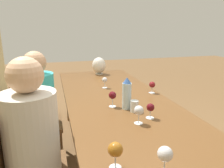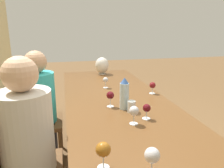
{
  "view_description": "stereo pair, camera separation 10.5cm",
  "coord_description": "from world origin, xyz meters",
  "px_view_note": "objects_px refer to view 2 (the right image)",
  "views": [
    {
      "loc": [
        -1.83,
        0.58,
        1.42
      ],
      "look_at": [
        0.27,
        0.0,
        0.83
      ],
      "focal_mm": 35.0,
      "sensor_mm": 36.0,
      "label": 1
    },
    {
      "loc": [
        -1.86,
        0.48,
        1.42
      ],
      "look_at": [
        0.27,
        0.0,
        0.83
      ],
      "focal_mm": 35.0,
      "sensor_mm": 36.0,
      "label": 2
    }
  ],
  "objects_px": {
    "water_tumbler": "(132,107)",
    "wine_glass_2": "(152,86)",
    "wine_glass_1": "(134,111)",
    "water_bottle": "(124,94)",
    "chair_far": "(33,118)",
    "wine_glass_3": "(147,109)",
    "vase": "(102,65)",
    "person_far": "(41,104)",
    "wine_glass_4": "(152,156)",
    "wine_glass_6": "(106,80)",
    "person_near": "(30,141)",
    "wine_glass_5": "(110,96)",
    "chair_near": "(19,164)",
    "wine_glass_0": "(103,150)"
  },
  "relations": [
    {
      "from": "water_tumbler",
      "to": "wine_glass_2",
      "type": "distance_m",
      "value": 0.57
    },
    {
      "from": "water_tumbler",
      "to": "wine_glass_1",
      "type": "relative_size",
      "value": 0.71
    },
    {
      "from": "water_bottle",
      "to": "chair_far",
      "type": "height_order",
      "value": "water_bottle"
    },
    {
      "from": "wine_glass_2",
      "to": "wine_glass_3",
      "type": "bearing_deg",
      "value": 153.45
    },
    {
      "from": "water_bottle",
      "to": "vase",
      "type": "xyz_separation_m",
      "value": [
        1.39,
        -0.06,
        -0.01
      ]
    },
    {
      "from": "water_tumbler",
      "to": "chair_far",
      "type": "distance_m",
      "value": 1.1
    },
    {
      "from": "water_tumbler",
      "to": "person_far",
      "type": "height_order",
      "value": "person_far"
    },
    {
      "from": "water_bottle",
      "to": "wine_glass_4",
      "type": "height_order",
      "value": "water_bottle"
    },
    {
      "from": "wine_glass_6",
      "to": "water_tumbler",
      "type": "bearing_deg",
      "value": -174.67
    },
    {
      "from": "water_bottle",
      "to": "person_near",
      "type": "relative_size",
      "value": 0.22
    },
    {
      "from": "wine_glass_5",
      "to": "chair_near",
      "type": "height_order",
      "value": "chair_near"
    },
    {
      "from": "vase",
      "to": "wine_glass_3",
      "type": "height_order",
      "value": "vase"
    },
    {
      "from": "wine_glass_3",
      "to": "chair_near",
      "type": "height_order",
      "value": "chair_near"
    },
    {
      "from": "water_bottle",
      "to": "wine_glass_1",
      "type": "relative_size",
      "value": 2.01
    },
    {
      "from": "wine_glass_2",
      "to": "chair_near",
      "type": "bearing_deg",
      "value": 116.61
    },
    {
      "from": "wine_glass_5",
      "to": "person_near",
      "type": "xyz_separation_m",
      "value": [
        -0.34,
        0.63,
        -0.17
      ]
    },
    {
      "from": "wine_glass_5",
      "to": "vase",
      "type": "bearing_deg",
      "value": -7.01
    },
    {
      "from": "chair_far",
      "to": "vase",
      "type": "bearing_deg",
      "value": -45.88
    },
    {
      "from": "vase",
      "to": "wine_glass_1",
      "type": "bearing_deg",
      "value": 177.64
    },
    {
      "from": "water_bottle",
      "to": "wine_glass_2",
      "type": "relative_size",
      "value": 2.24
    },
    {
      "from": "wine_glass_6",
      "to": "chair_near",
      "type": "height_order",
      "value": "chair_near"
    },
    {
      "from": "wine_glass_1",
      "to": "person_far",
      "type": "xyz_separation_m",
      "value": [
        0.84,
        0.73,
        -0.19
      ]
    },
    {
      "from": "water_tumbler",
      "to": "wine_glass_1",
      "type": "xyz_separation_m",
      "value": [
        -0.22,
        0.05,
        0.05
      ]
    },
    {
      "from": "wine_glass_0",
      "to": "chair_far",
      "type": "bearing_deg",
      "value": 21.52
    },
    {
      "from": "wine_glass_4",
      "to": "person_near",
      "type": "distance_m",
      "value": 0.88
    },
    {
      "from": "wine_glass_1",
      "to": "person_far",
      "type": "bearing_deg",
      "value": 40.9
    },
    {
      "from": "water_tumbler",
      "to": "wine_glass_2",
      "type": "xyz_separation_m",
      "value": [
        0.44,
        -0.36,
        0.04
      ]
    },
    {
      "from": "person_far",
      "to": "person_near",
      "type": "bearing_deg",
      "value": -179.99
    },
    {
      "from": "chair_near",
      "to": "wine_glass_1",
      "type": "bearing_deg",
      "value": -92.6
    },
    {
      "from": "wine_glass_0",
      "to": "wine_glass_6",
      "type": "height_order",
      "value": "wine_glass_0"
    },
    {
      "from": "person_far",
      "to": "chair_far",
      "type": "bearing_deg",
      "value": 90.0
    },
    {
      "from": "wine_glass_0",
      "to": "person_near",
      "type": "height_order",
      "value": "person_near"
    },
    {
      "from": "water_tumbler",
      "to": "person_far",
      "type": "bearing_deg",
      "value": 51.29
    },
    {
      "from": "wine_glass_5",
      "to": "person_near",
      "type": "relative_size",
      "value": 0.11
    },
    {
      "from": "wine_glass_1",
      "to": "wine_glass_2",
      "type": "distance_m",
      "value": 0.77
    },
    {
      "from": "wine_glass_3",
      "to": "wine_glass_5",
      "type": "relative_size",
      "value": 0.86
    },
    {
      "from": "water_bottle",
      "to": "person_near",
      "type": "distance_m",
      "value": 0.81
    },
    {
      "from": "wine_glass_0",
      "to": "wine_glass_5",
      "type": "xyz_separation_m",
      "value": [
        0.82,
        -0.21,
        0.0
      ]
    },
    {
      "from": "water_tumbler",
      "to": "wine_glass_5",
      "type": "xyz_separation_m",
      "value": [
        0.16,
        0.14,
        0.05
      ]
    },
    {
      "from": "water_tumbler",
      "to": "chair_near",
      "type": "relative_size",
      "value": 0.11
    },
    {
      "from": "water_bottle",
      "to": "chair_near",
      "type": "relative_size",
      "value": 0.3
    },
    {
      "from": "wine_glass_3",
      "to": "wine_glass_5",
      "type": "bearing_deg",
      "value": 34.41
    },
    {
      "from": "water_tumbler",
      "to": "wine_glass_6",
      "type": "distance_m",
      "value": 0.76
    },
    {
      "from": "wine_glass_4",
      "to": "person_near",
      "type": "xyz_separation_m",
      "value": [
        0.59,
        0.63,
        -0.17
      ]
    },
    {
      "from": "chair_near",
      "to": "chair_far",
      "type": "bearing_deg",
      "value": 0.0
    },
    {
      "from": "water_tumbler",
      "to": "wine_glass_2",
      "type": "height_order",
      "value": "wine_glass_2"
    },
    {
      "from": "wine_glass_5",
      "to": "wine_glass_6",
      "type": "bearing_deg",
      "value": -6.99
    },
    {
      "from": "vase",
      "to": "wine_glass_4",
      "type": "distance_m",
      "value": 2.26
    },
    {
      "from": "vase",
      "to": "person_near",
      "type": "distance_m",
      "value": 1.85
    },
    {
      "from": "wine_glass_5",
      "to": "chair_far",
      "type": "distance_m",
      "value": 0.92
    }
  ]
}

